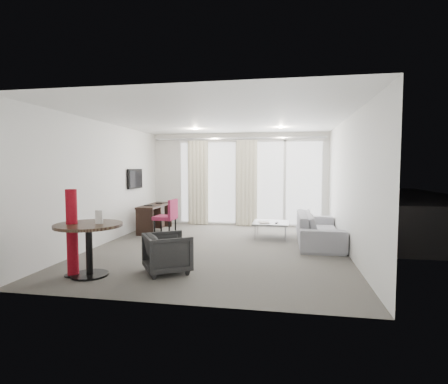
% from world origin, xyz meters
% --- Properties ---
extents(floor, '(5.00, 6.00, 0.00)m').
position_xyz_m(floor, '(0.00, 0.00, 0.00)').
color(floor, '#57534C').
rests_on(floor, ground).
extents(ceiling, '(5.00, 6.00, 0.00)m').
position_xyz_m(ceiling, '(0.00, 0.00, 2.60)').
color(ceiling, white).
rests_on(ceiling, ground).
extents(wall_left, '(0.00, 6.00, 2.60)m').
position_xyz_m(wall_left, '(-2.50, 0.00, 1.30)').
color(wall_left, silver).
rests_on(wall_left, ground).
extents(wall_right, '(0.00, 6.00, 2.60)m').
position_xyz_m(wall_right, '(2.50, 0.00, 1.30)').
color(wall_right, silver).
rests_on(wall_right, ground).
extents(wall_front, '(5.00, 0.00, 2.60)m').
position_xyz_m(wall_front, '(0.00, -3.00, 1.30)').
color(wall_front, silver).
rests_on(wall_front, ground).
extents(window_panel, '(4.00, 0.02, 2.38)m').
position_xyz_m(window_panel, '(0.30, 2.98, 1.20)').
color(window_panel, white).
rests_on(window_panel, ground).
extents(window_frame, '(4.10, 0.06, 2.44)m').
position_xyz_m(window_frame, '(0.30, 2.97, 1.20)').
color(window_frame, white).
rests_on(window_frame, ground).
extents(curtain_left, '(0.60, 0.20, 2.38)m').
position_xyz_m(curtain_left, '(-1.15, 2.82, 1.20)').
color(curtain_left, beige).
rests_on(curtain_left, ground).
extents(curtain_right, '(0.60, 0.20, 2.38)m').
position_xyz_m(curtain_right, '(0.25, 2.82, 1.20)').
color(curtain_right, beige).
rests_on(curtain_right, ground).
extents(curtain_track, '(4.80, 0.04, 0.04)m').
position_xyz_m(curtain_track, '(0.00, 2.82, 2.45)').
color(curtain_track, '#B2B2B7').
rests_on(curtain_track, ceiling).
extents(downlight_a, '(0.12, 0.12, 0.02)m').
position_xyz_m(downlight_a, '(-0.90, 1.60, 2.59)').
color(downlight_a, '#FFE0B2').
rests_on(downlight_a, ceiling).
extents(downlight_b, '(0.12, 0.12, 0.02)m').
position_xyz_m(downlight_b, '(1.20, 1.60, 2.59)').
color(downlight_b, '#FFE0B2').
rests_on(downlight_b, ceiling).
extents(desk, '(0.45, 1.45, 0.68)m').
position_xyz_m(desk, '(-1.98, 1.58, 0.34)').
color(desk, black).
rests_on(desk, floor).
extents(tv, '(0.05, 0.80, 0.50)m').
position_xyz_m(tv, '(-2.46, 1.45, 1.35)').
color(tv, black).
rests_on(tv, wall_left).
extents(desk_chair, '(0.53, 0.50, 0.90)m').
position_xyz_m(desk_chair, '(-1.45, 0.86, 0.45)').
color(desk_chair, maroon).
rests_on(desk_chair, floor).
extents(round_table, '(1.20, 1.20, 0.79)m').
position_xyz_m(round_table, '(-1.57, -2.16, 0.40)').
color(round_table, black).
rests_on(round_table, floor).
extents(menu_card, '(0.11, 0.03, 0.20)m').
position_xyz_m(menu_card, '(-1.41, -2.14, 0.72)').
color(menu_card, white).
rests_on(menu_card, round_table).
extents(red_lamp, '(0.31, 0.31, 1.31)m').
position_xyz_m(red_lamp, '(-1.82, -2.20, 0.66)').
color(red_lamp, maroon).
rests_on(red_lamp, floor).
extents(tub_armchair, '(0.93, 0.92, 0.62)m').
position_xyz_m(tub_armchair, '(-0.47, -1.79, 0.31)').
color(tub_armchair, '#242425').
rests_on(tub_armchair, floor).
extents(coffee_table, '(0.83, 0.83, 0.37)m').
position_xyz_m(coffee_table, '(1.00, 1.21, 0.18)').
color(coffee_table, gray).
rests_on(coffee_table, floor).
extents(remote, '(0.07, 0.17, 0.02)m').
position_xyz_m(remote, '(1.14, 1.06, 0.36)').
color(remote, black).
rests_on(remote, coffee_table).
extents(magazine, '(0.30, 0.35, 0.02)m').
position_xyz_m(magazine, '(0.85, 1.08, 0.36)').
color(magazine, gray).
rests_on(magazine, coffee_table).
extents(sofa, '(0.88, 2.24, 0.65)m').
position_xyz_m(sofa, '(2.04, 0.81, 0.33)').
color(sofa, gray).
rests_on(sofa, floor).
extents(terrace_slab, '(5.60, 3.00, 0.12)m').
position_xyz_m(terrace_slab, '(0.30, 4.50, -0.06)').
color(terrace_slab, '#4D4D50').
rests_on(terrace_slab, ground).
extents(rattan_chair_a, '(0.71, 0.71, 0.84)m').
position_xyz_m(rattan_chair_a, '(1.01, 4.51, 0.42)').
color(rattan_chair_a, brown).
rests_on(rattan_chair_a, terrace_slab).
extents(rattan_chair_b, '(0.57, 0.57, 0.84)m').
position_xyz_m(rattan_chair_b, '(1.40, 4.41, 0.42)').
color(rattan_chair_b, brown).
rests_on(rattan_chair_b, terrace_slab).
extents(rattan_table, '(0.54, 0.54, 0.44)m').
position_xyz_m(rattan_table, '(1.81, 4.45, 0.22)').
color(rattan_table, brown).
rests_on(rattan_table, terrace_slab).
extents(balustrade, '(5.50, 0.06, 1.05)m').
position_xyz_m(balustrade, '(0.30, 5.95, 0.50)').
color(balustrade, '#B2B2B7').
rests_on(balustrade, terrace_slab).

